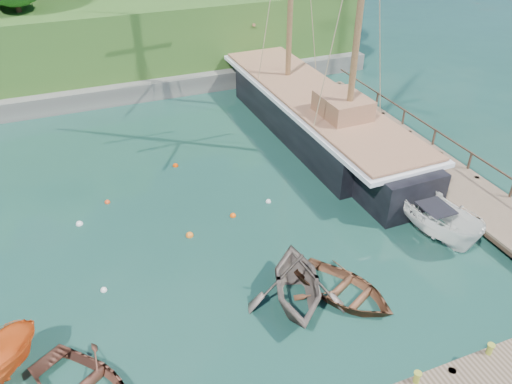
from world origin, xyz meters
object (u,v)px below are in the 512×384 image
rowboat_1 (296,302)px  schooner (314,117)px  cabin_boat_white (430,232)px  rowboat_2 (344,296)px

rowboat_1 → schooner: 15.10m
cabin_boat_white → schooner: schooner is taller
rowboat_1 → rowboat_2: rowboat_1 is taller
rowboat_2 → cabin_boat_white: (5.92, 2.12, 0.00)m
rowboat_2 → schooner: (5.54, 13.52, 1.10)m
rowboat_2 → cabin_boat_white: 6.29m
rowboat_2 → cabin_boat_white: cabin_boat_white is taller
cabin_boat_white → rowboat_2: bearing=-163.8°
schooner → rowboat_1: bearing=-121.0°
rowboat_1 → schooner: size_ratio=0.17×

